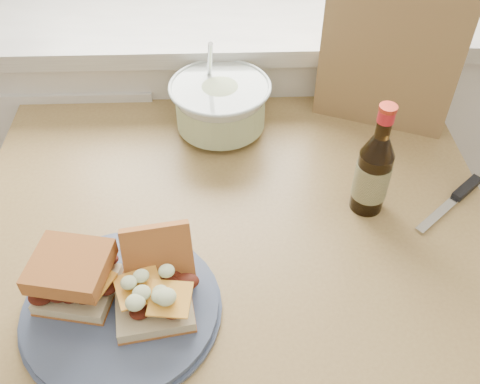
{
  "coord_description": "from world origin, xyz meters",
  "views": [
    {
      "loc": [
        -0.05,
        0.34,
        1.54
      ],
      "look_at": [
        -0.03,
        1.0,
        0.89
      ],
      "focal_mm": 40.0,
      "sensor_mm": 36.0,
      "label": 1
    }
  ],
  "objects_px": {
    "dining_table": "(233,260)",
    "paper_bag": "(397,30)",
    "beer_bottle": "(373,172)",
    "plate": "(121,309)",
    "coleslaw_bowl": "(220,107)"
  },
  "relations": [
    {
      "from": "dining_table",
      "to": "paper_bag",
      "type": "xyz_separation_m",
      "value": [
        0.36,
        0.36,
        0.3
      ]
    },
    {
      "from": "paper_bag",
      "to": "beer_bottle",
      "type": "bearing_deg",
      "value": -85.2
    },
    {
      "from": "plate",
      "to": "dining_table",
      "type": "bearing_deg",
      "value": 46.59
    },
    {
      "from": "plate",
      "to": "beer_bottle",
      "type": "bearing_deg",
      "value": 26.95
    },
    {
      "from": "plate",
      "to": "beer_bottle",
      "type": "relative_size",
      "value": 1.33
    },
    {
      "from": "paper_bag",
      "to": "dining_table",
      "type": "bearing_deg",
      "value": -112.39
    },
    {
      "from": "dining_table",
      "to": "beer_bottle",
      "type": "distance_m",
      "value": 0.33
    },
    {
      "from": "coleslaw_bowl",
      "to": "paper_bag",
      "type": "relative_size",
      "value": 0.58
    },
    {
      "from": "paper_bag",
      "to": "coleslaw_bowl",
      "type": "bearing_deg",
      "value": -145.3
    },
    {
      "from": "dining_table",
      "to": "paper_bag",
      "type": "relative_size",
      "value": 2.65
    },
    {
      "from": "beer_bottle",
      "to": "paper_bag",
      "type": "xyz_separation_m",
      "value": [
        0.1,
        0.33,
        0.1
      ]
    },
    {
      "from": "coleslaw_bowl",
      "to": "paper_bag",
      "type": "distance_m",
      "value": 0.41
    },
    {
      "from": "coleslaw_bowl",
      "to": "dining_table",
      "type": "bearing_deg",
      "value": -86.06
    },
    {
      "from": "dining_table",
      "to": "coleslaw_bowl",
      "type": "xyz_separation_m",
      "value": [
        -0.02,
        0.28,
        0.17
      ]
    },
    {
      "from": "dining_table",
      "to": "paper_bag",
      "type": "bearing_deg",
      "value": 44.89
    }
  ]
}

